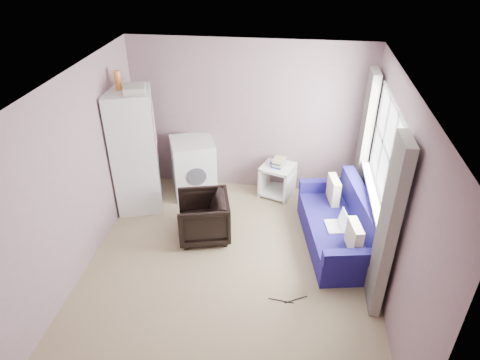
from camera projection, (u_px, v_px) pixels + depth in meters
The scene contains 8 objects.
room at pixel (231, 187), 5.04m from camera, with size 3.84×4.24×2.54m.
armchair at pixel (203, 215), 6.07m from camera, with size 0.71×0.66×0.73m, color black.
fridge at pixel (134, 151), 6.44m from camera, with size 0.83×0.83×2.19m.
washing_machine at pixel (193, 166), 7.04m from camera, with size 0.86×0.86×0.94m.
side_table at pixel (278, 178), 7.05m from camera, with size 0.63×0.63×0.68m.
sofa at pixel (341, 228), 5.95m from camera, with size 1.11×1.89×0.79m.
window_dressing at pixel (374, 178), 5.51m from camera, with size 0.17×2.62×2.18m.
floor_cables at pixel (288, 300), 5.19m from camera, with size 0.48×0.16×0.01m.
Camera 1 is at (0.68, -4.21, 3.95)m, focal length 32.00 mm.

